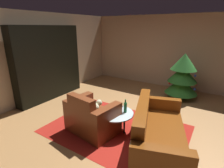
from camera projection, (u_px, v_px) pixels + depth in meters
The scene contains 11 objects.
ground_plane at pixel (127, 126), 3.87m from camera, with size 7.66×7.66×0.00m, color #9F7142.
wall_back at pixel (171, 52), 6.06m from camera, with size 6.03×0.06×2.51m, color tan.
wall_left at pixel (36, 58), 4.99m from camera, with size 0.06×6.50×2.51m, color tan.
area_rug at pixel (116, 129), 3.74m from camera, with size 2.84×2.03×0.01m, color maroon.
bookshelf_unit at pixel (53, 63), 5.22m from camera, with size 0.33×2.17×2.14m.
armchair_red at pixel (91, 118), 3.58m from camera, with size 1.09×0.84×0.86m.
couch_red at pixel (157, 135), 3.03m from camera, with size 1.33×1.96×0.87m.
coffee_table at pixel (115, 114), 3.58m from camera, with size 0.76×0.76×0.42m.
book_stack_on_table at pixel (117, 108), 3.59m from camera, with size 0.24×0.20×0.14m.
bottle_on_table at pixel (125, 107), 3.55m from camera, with size 0.07×0.07×0.28m.
decorated_tree at pixel (183, 76), 5.17m from camera, with size 0.95×0.95×1.37m.
Camera 1 is at (1.52, -3.04, 2.10)m, focal length 27.83 mm.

